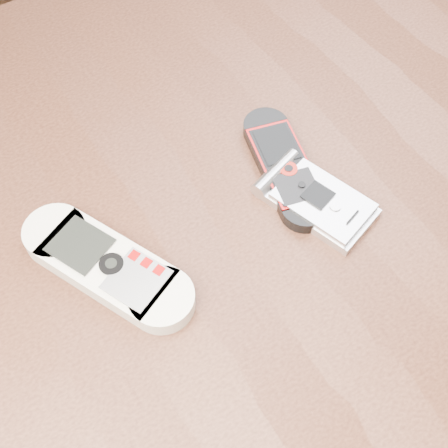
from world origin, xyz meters
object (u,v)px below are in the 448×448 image
at_px(nokia_white, 107,266).
at_px(motorola_razr, 320,201).
at_px(table, 220,286).
at_px(nokia_black_red, 284,166).

distance_m(nokia_white, motorola_razr, 0.20).
bearing_deg(table, nokia_black_red, 16.89).
xyz_separation_m(table, motorola_razr, (0.09, -0.02, 0.11)).
bearing_deg(nokia_black_red, nokia_white, -163.53).
relative_size(nokia_white, motorola_razr, 1.55).
distance_m(table, nokia_black_red, 0.15).
bearing_deg(motorola_razr, nokia_black_red, 75.95).
relative_size(table, nokia_black_red, 8.21).
bearing_deg(nokia_white, nokia_black_red, -22.24).
distance_m(table, nokia_white, 0.15).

